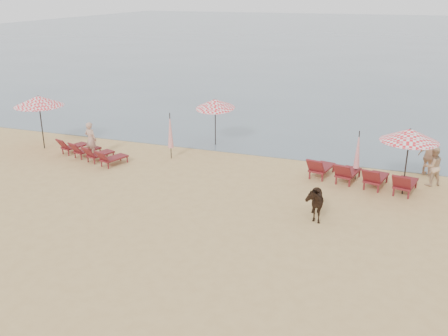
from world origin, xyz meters
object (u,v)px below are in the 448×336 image
at_px(umbrella_open_right, 410,135).
at_px(cow, 313,200).
at_px(umbrella_closed_left, 170,131).
at_px(lounger_cluster_left, 90,151).
at_px(lounger_cluster_right, 360,175).
at_px(umbrella_closed_right, 358,150).
at_px(umbrella_open_left_a, 39,101).
at_px(umbrella_open_left_b, 215,104).
at_px(beachgoer_right_a, 433,166).
at_px(beachgoer_left, 91,140).
at_px(beachgoer_right_b, 429,157).

relative_size(umbrella_open_right, cow, 1.74).
relative_size(umbrella_closed_left, cow, 1.44).
bearing_deg(lounger_cluster_left, lounger_cluster_right, 22.91).
bearing_deg(lounger_cluster_left, cow, 4.57).
height_order(umbrella_closed_left, cow, umbrella_closed_left).
height_order(lounger_cluster_right, umbrella_open_right, umbrella_open_right).
bearing_deg(umbrella_closed_right, umbrella_open_left_a, -176.84).
xyz_separation_m(lounger_cluster_left, umbrella_open_left_a, (-3.13, 0.66, 2.01)).
height_order(lounger_cluster_left, umbrella_open_right, umbrella_open_right).
xyz_separation_m(umbrella_open_left_b, umbrella_closed_left, (-1.22, -2.64, -0.80)).
relative_size(lounger_cluster_right, umbrella_open_left_b, 1.77).
bearing_deg(beachgoer_right_a, beachgoer_left, -24.89).
relative_size(lounger_cluster_right, umbrella_open_left_a, 1.65).
relative_size(umbrella_open_left_a, beachgoer_right_b, 1.61).
height_order(umbrella_open_left_a, umbrella_closed_left, umbrella_open_left_a).
distance_m(umbrella_closed_left, beachgoer_right_a, 11.33).
relative_size(umbrella_open_right, umbrella_closed_right, 1.26).
distance_m(umbrella_closed_left, beachgoer_left, 3.81).
bearing_deg(beachgoer_right_a, umbrella_closed_right, -23.52).
xyz_separation_m(cow, beachgoer_right_a, (3.96, 4.60, 0.17)).
height_order(lounger_cluster_right, umbrella_closed_right, umbrella_closed_right).
xyz_separation_m(beachgoer_right_a, beachgoer_right_b, (-0.11, 1.13, 0.02)).
xyz_separation_m(umbrella_open_right, beachgoer_right_b, (0.93, 2.48, -1.54)).
bearing_deg(umbrella_open_right, lounger_cluster_left, -167.26).
bearing_deg(beachgoer_right_a, umbrella_open_left_b, -42.73).
bearing_deg(cow, umbrella_closed_right, 60.92).
height_order(lounger_cluster_left, umbrella_open_left_a, umbrella_open_left_a).
bearing_deg(beachgoer_left, cow, 171.47).
xyz_separation_m(umbrella_closed_right, beachgoer_right_a, (2.92, 0.37, -0.48)).
xyz_separation_m(lounger_cluster_left, beachgoer_right_a, (14.78, 1.85, 0.42)).
bearing_deg(umbrella_closed_left, umbrella_open_left_a, -173.83).
distance_m(umbrella_open_right, beachgoer_right_b, 3.07).
bearing_deg(cow, beachgoer_left, 148.95).
xyz_separation_m(lounger_cluster_right, umbrella_closed_right, (-0.24, 0.62, 0.83)).
xyz_separation_m(beachgoer_left, beachgoer_right_a, (14.94, 1.51, -0.03)).
bearing_deg(beachgoer_right_a, beachgoer_right_b, -115.22).
height_order(lounger_cluster_left, beachgoer_left, beachgoer_left).
bearing_deg(umbrella_open_left_b, lounger_cluster_right, -44.74).
distance_m(lounger_cluster_right, umbrella_closed_left, 8.68).
bearing_deg(umbrella_closed_right, cow, -103.77).
distance_m(lounger_cluster_right, umbrella_open_left_b, 8.22).
bearing_deg(umbrella_open_left_a, beachgoer_right_a, 28.29).
distance_m(lounger_cluster_left, cow, 11.17).
xyz_separation_m(lounger_cluster_right, beachgoer_right_b, (2.58, 2.11, 0.37)).
bearing_deg(umbrella_closed_left, beachgoer_right_b, 8.15).
bearing_deg(umbrella_open_left_b, lounger_cluster_left, -161.20).
xyz_separation_m(umbrella_open_right, cow, (-2.92, -3.24, -1.73)).
bearing_deg(beachgoer_left, umbrella_closed_right, -167.37).
height_order(umbrella_closed_right, beachgoer_right_a, umbrella_closed_right).
xyz_separation_m(lounger_cluster_left, umbrella_closed_left, (3.48, 1.37, 0.96)).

